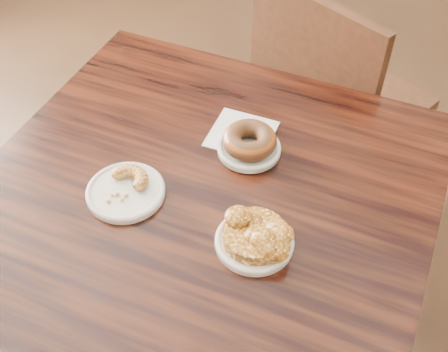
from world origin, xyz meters
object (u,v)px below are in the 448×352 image
Objects in this scene: glazed_donut at (249,140)px; cruller_fragment at (125,186)px; chair_far at (343,102)px; apple_fritter at (255,234)px; cafe_table at (204,289)px.

glazed_donut is 0.29m from cruller_fragment.
chair_far is at bearing 81.19° from cruller_fragment.
cruller_fragment is (-0.29, -0.04, -0.01)m from apple_fritter.
chair_far is 5.32× the size of apple_fritter.
cafe_table is at bearing 32.76° from cruller_fragment.
cruller_fragment reaches higher than cafe_table.
chair_far reaches higher than cruller_fragment.
cafe_table is 5.64× the size of apple_fritter.
cafe_table is 0.43m from cruller_fragment.
glazed_donut reaches higher than cruller_fragment.
apple_fritter is at bearing 113.96° from chair_far.
apple_fritter is (0.16, -0.05, 0.41)m from cafe_table.
cafe_table is 0.80m from chair_far.
apple_fritter is 0.30m from cruller_fragment.
chair_far is at bearing 91.21° from glazed_donut.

